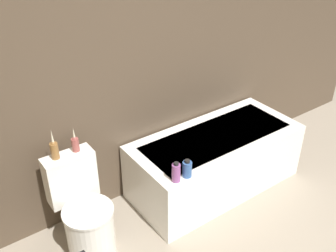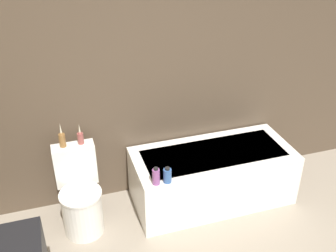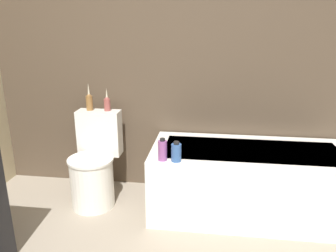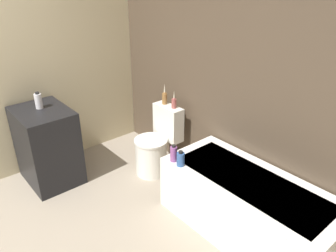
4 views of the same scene
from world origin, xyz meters
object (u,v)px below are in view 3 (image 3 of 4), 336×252
object	(u,v)px
bathtub	(249,181)
vase_gold	(89,101)
toilet	(94,167)
shampoo_bottle_tall	(162,150)
shampoo_bottle_short	(176,152)
vase_silver	(107,103)

from	to	relation	value
bathtub	vase_gold	size ratio (longest dim) A/B	6.54
toilet	shampoo_bottle_tall	bearing A→B (deg)	-24.52
vase_gold	shampoo_bottle_tall	distance (m)	0.89
vase_gold	shampoo_bottle_tall	world-z (taller)	vase_gold
toilet	shampoo_bottle_short	bearing A→B (deg)	-21.76
vase_silver	shampoo_bottle_short	size ratio (longest dim) A/B	1.32
bathtub	shampoo_bottle_short	bearing A→B (deg)	-152.52
vase_silver	bathtub	bearing A→B (deg)	-9.30
bathtub	vase_gold	bearing A→B (deg)	171.85
toilet	shampoo_bottle_short	world-z (taller)	toilet
toilet	vase_gold	world-z (taller)	vase_gold
bathtub	shampoo_bottle_short	world-z (taller)	shampoo_bottle_short
toilet	shampoo_bottle_short	xyz separation A→B (m)	(0.73, -0.29, 0.29)
vase_gold	vase_silver	distance (m)	0.16
vase_silver	shampoo_bottle_tall	world-z (taller)	vase_silver
bathtub	toilet	size ratio (longest dim) A/B	2.03
toilet	vase_gold	size ratio (longest dim) A/B	3.22
vase_gold	shampoo_bottle_short	size ratio (longest dim) A/B	1.60
shampoo_bottle_short	bathtub	bearing A→B (deg)	27.48
vase_gold	shampoo_bottle_tall	xyz separation A→B (m)	(0.71, -0.48, -0.22)
vase_gold	shampoo_bottle_short	bearing A→B (deg)	-31.01
bathtub	shampoo_bottle_tall	xyz separation A→B (m)	(-0.66, -0.29, 0.35)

